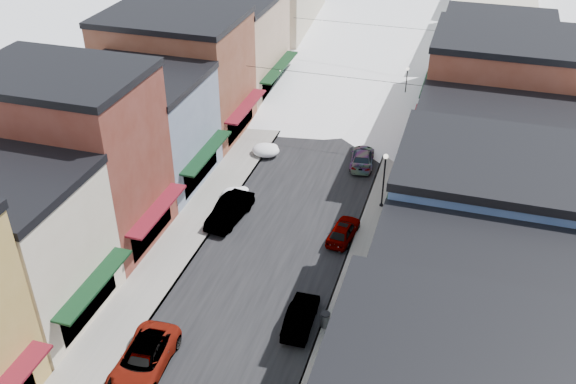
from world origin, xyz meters
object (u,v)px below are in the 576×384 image
Objects in this scene: car_green_sedan at (301,316)px; streetlamp_near at (384,174)px; car_white_suv at (143,360)px; car_silver_sedan at (144,360)px; car_dark_hatch at (230,210)px; trash_can at (325,320)px.

streetlamp_near reaches higher than car_green_sedan.
car_white_suv reaches higher than car_silver_sedan.
trash_can is (9.58, -8.99, -0.17)m from car_dark_hatch.
car_dark_hatch is at bearing 136.81° from trash_can.
car_silver_sedan is at bearing 36.50° from car_green_sedan.
car_dark_hatch is at bearing -50.82° from car_green_sedan.
car_green_sedan is (7.31, 5.92, -0.07)m from car_white_suv.
trash_can is (1.46, 0.18, -0.05)m from car_green_sedan.
car_white_suv is 1.28× the size of car_silver_sedan.
car_green_sedan is 4.29× the size of trash_can.
car_white_suv reaches higher than trash_can.
streetlamp_near is (10.55, 4.96, 2.17)m from car_dark_hatch.
car_silver_sedan is 15.08m from car_dark_hatch.
car_dark_hatch is 1.11× the size of streetlamp_near.
car_white_suv is 1.11× the size of car_dark_hatch.
car_white_suv is 5.63× the size of trash_can.
streetlamp_near is at bearing 31.96° from car_dark_hatch.
trash_can is (8.78, 6.07, -0.09)m from car_silver_sedan.
car_white_suv is at bearing -80.18° from car_dark_hatch.
streetlamp_near reaches higher than car_silver_sedan.
car_green_sedan is at bearing 34.76° from car_silver_sedan.
car_white_suv is 10.69m from trash_can.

